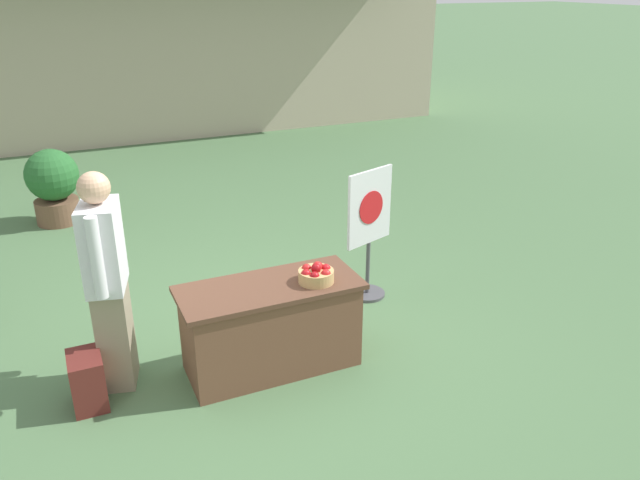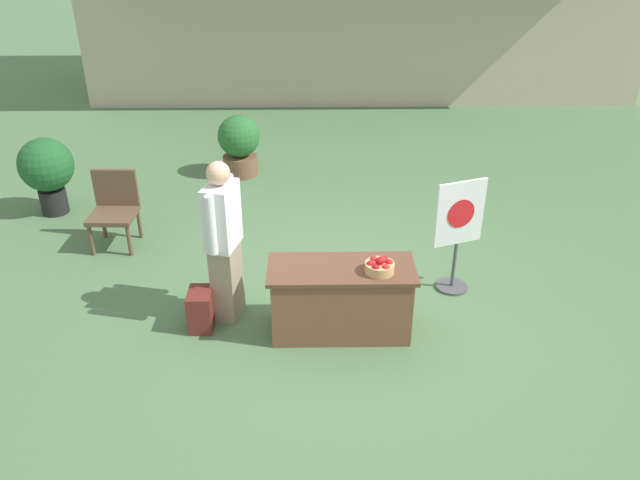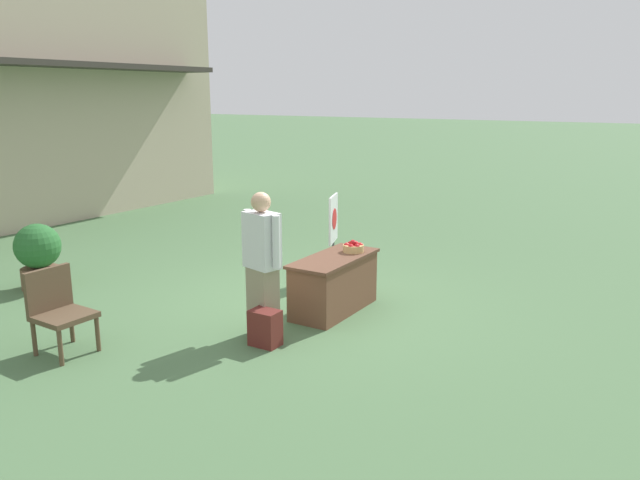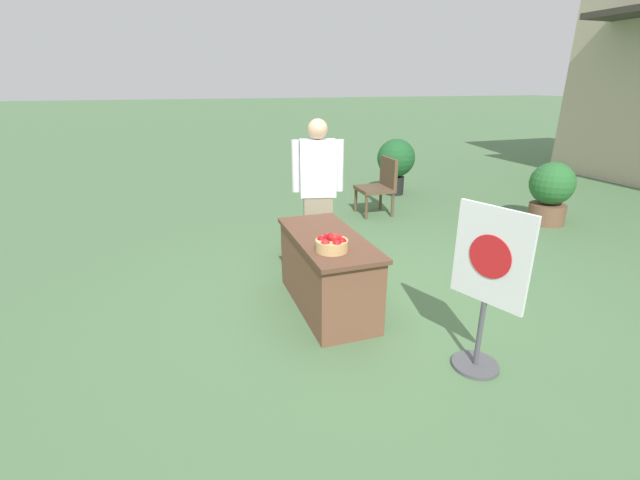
{
  "view_description": "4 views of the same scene",
  "coord_description": "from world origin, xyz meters",
  "px_view_note": "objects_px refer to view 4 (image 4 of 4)",
  "views": [
    {
      "loc": [
        -1.36,
        -4.65,
        2.98
      ],
      "look_at": [
        0.56,
        -0.36,
        0.98
      ],
      "focal_mm": 35.0,
      "sensor_mm": 36.0,
      "label": 1
    },
    {
      "loc": [
        -0.23,
        -5.71,
        3.85
      ],
      "look_at": [
        -0.15,
        -0.5,
        1.04
      ],
      "focal_mm": 35.0,
      "sensor_mm": 36.0,
      "label": 2
    },
    {
      "loc": [
        -6.75,
        -4.48,
        2.83
      ],
      "look_at": [
        0.0,
        -0.33,
        0.96
      ],
      "focal_mm": 35.0,
      "sensor_mm": 36.0,
      "label": 3
    },
    {
      "loc": [
        3.64,
        -1.81,
        2.11
      ],
      "look_at": [
        -0.42,
        -0.43,
        0.53
      ],
      "focal_mm": 24.0,
      "sensor_mm": 36.0,
      "label": 4
    }
  ],
  "objects_px": {
    "person_visitor": "(318,191)",
    "apple_basket": "(332,244)",
    "patio_chair": "(380,183)",
    "potted_plant_far_left": "(396,161)",
    "backpack": "(296,239)",
    "display_table": "(327,272)",
    "potted_plant_far_right": "(551,191)",
    "poster_board": "(487,285)"
  },
  "relations": [
    {
      "from": "potted_plant_far_left",
      "to": "backpack",
      "type": "bearing_deg",
      "value": -47.91
    },
    {
      "from": "poster_board",
      "to": "potted_plant_far_right",
      "type": "bearing_deg",
      "value": -161.27
    },
    {
      "from": "person_visitor",
      "to": "patio_chair",
      "type": "bearing_deg",
      "value": 148.33
    },
    {
      "from": "person_visitor",
      "to": "apple_basket",
      "type": "bearing_deg",
      "value": -0.02
    },
    {
      "from": "person_visitor",
      "to": "poster_board",
      "type": "xyz_separation_m",
      "value": [
        2.47,
        0.48,
        -0.17
      ]
    },
    {
      "from": "person_visitor",
      "to": "potted_plant_far_left",
      "type": "xyz_separation_m",
      "value": [
        -2.74,
        2.54,
        -0.22
      ]
    },
    {
      "from": "display_table",
      "to": "poster_board",
      "type": "distance_m",
      "value": 1.55
    },
    {
      "from": "poster_board",
      "to": "potted_plant_far_right",
      "type": "relative_size",
      "value": 1.35
    },
    {
      "from": "person_visitor",
      "to": "backpack",
      "type": "xyz_separation_m",
      "value": [
        -0.25,
        -0.21,
        -0.68
      ]
    },
    {
      "from": "display_table",
      "to": "poster_board",
      "type": "bearing_deg",
      "value": 30.77
    },
    {
      "from": "display_table",
      "to": "patio_chair",
      "type": "distance_m",
      "value": 3.37
    },
    {
      "from": "person_visitor",
      "to": "potted_plant_far_right",
      "type": "xyz_separation_m",
      "value": [
        -0.25,
        3.92,
        -0.36
      ]
    },
    {
      "from": "display_table",
      "to": "potted_plant_far_right",
      "type": "height_order",
      "value": "potted_plant_far_right"
    },
    {
      "from": "apple_basket",
      "to": "potted_plant_far_left",
      "type": "height_order",
      "value": "potted_plant_far_left"
    },
    {
      "from": "poster_board",
      "to": "display_table",
      "type": "bearing_deg",
      "value": -78.88
    },
    {
      "from": "person_visitor",
      "to": "potted_plant_far_left",
      "type": "height_order",
      "value": "person_visitor"
    },
    {
      "from": "display_table",
      "to": "person_visitor",
      "type": "distance_m",
      "value": 1.31
    },
    {
      "from": "potted_plant_far_right",
      "to": "potted_plant_far_left",
      "type": "bearing_deg",
      "value": -150.98
    },
    {
      "from": "person_visitor",
      "to": "backpack",
      "type": "bearing_deg",
      "value": -125.92
    },
    {
      "from": "person_visitor",
      "to": "poster_board",
      "type": "bearing_deg",
      "value": 25.17
    },
    {
      "from": "apple_basket",
      "to": "patio_chair",
      "type": "bearing_deg",
      "value": 147.03
    },
    {
      "from": "apple_basket",
      "to": "potted_plant_far_left",
      "type": "distance_m",
      "value": 5.18
    },
    {
      "from": "apple_basket",
      "to": "display_table",
      "type": "bearing_deg",
      "value": 165.76
    },
    {
      "from": "person_visitor",
      "to": "backpack",
      "type": "height_order",
      "value": "person_visitor"
    },
    {
      "from": "display_table",
      "to": "patio_chair",
      "type": "relative_size",
      "value": 1.53
    },
    {
      "from": "poster_board",
      "to": "potted_plant_far_right",
      "type": "height_order",
      "value": "poster_board"
    },
    {
      "from": "potted_plant_far_left",
      "to": "apple_basket",
      "type": "bearing_deg",
      "value": -34.43
    },
    {
      "from": "backpack",
      "to": "apple_basket",
      "type": "bearing_deg",
      "value": -5.53
    },
    {
      "from": "patio_chair",
      "to": "backpack",
      "type": "bearing_deg",
      "value": 37.63
    },
    {
      "from": "person_visitor",
      "to": "display_table",
      "type": "bearing_deg",
      "value": 0.0
    },
    {
      "from": "backpack",
      "to": "display_table",
      "type": "bearing_deg",
      "value": -3.27
    },
    {
      "from": "backpack",
      "to": "person_visitor",
      "type": "bearing_deg",
      "value": 39.94
    },
    {
      "from": "person_visitor",
      "to": "poster_board",
      "type": "distance_m",
      "value": 2.52
    },
    {
      "from": "person_visitor",
      "to": "potted_plant_far_left",
      "type": "distance_m",
      "value": 3.74
    },
    {
      "from": "poster_board",
      "to": "potted_plant_far_left",
      "type": "bearing_deg",
      "value": -131.21
    },
    {
      "from": "display_table",
      "to": "potted_plant_far_right",
      "type": "xyz_separation_m",
      "value": [
        -1.42,
        4.21,
        0.15
      ]
    },
    {
      "from": "poster_board",
      "to": "patio_chair",
      "type": "relative_size",
      "value": 1.38
    },
    {
      "from": "potted_plant_far_right",
      "to": "poster_board",
      "type": "bearing_deg",
      "value": -51.62
    },
    {
      "from": "potted_plant_far_left",
      "to": "poster_board",
      "type": "bearing_deg",
      "value": -21.56
    },
    {
      "from": "patio_chair",
      "to": "person_visitor",
      "type": "bearing_deg",
      "value": 45.96
    },
    {
      "from": "patio_chair",
      "to": "potted_plant_far_right",
      "type": "xyz_separation_m",
      "value": [
        1.34,
        2.28,
        0.0
      ]
    },
    {
      "from": "apple_basket",
      "to": "person_visitor",
      "type": "bearing_deg",
      "value": 165.84
    }
  ]
}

